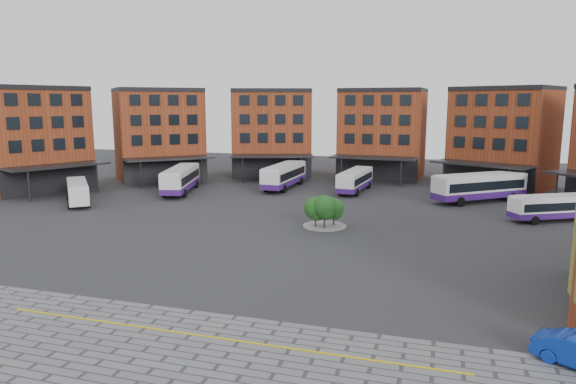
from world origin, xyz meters
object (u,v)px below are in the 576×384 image
(bus_a, at_px, (78,190))
(bus_c, at_px, (284,175))
(bus_f, at_px, (555,207))
(bus_b, at_px, (181,179))
(tree_island, at_px, (324,210))
(bus_e, at_px, (480,187))
(bus_d, at_px, (355,180))

(bus_a, distance_m, bus_c, 27.95)
(bus_a, distance_m, bus_f, 54.86)
(bus_b, relative_size, bus_f, 1.30)
(tree_island, bearing_deg, bus_e, 50.19)
(bus_c, bearing_deg, bus_f, -17.95)
(bus_e, bearing_deg, bus_b, -122.05)
(tree_island, relative_size, bus_b, 0.35)
(bus_a, height_order, bus_b, bus_b)
(bus_d, bearing_deg, bus_b, -156.50)
(tree_island, relative_size, bus_e, 0.38)
(tree_island, bearing_deg, bus_a, 174.17)
(bus_b, relative_size, bus_e, 1.08)
(bus_b, bearing_deg, bus_a, -143.01)
(bus_a, distance_m, bus_b, 13.66)
(tree_island, height_order, bus_d, tree_island)
(bus_b, distance_m, bus_d, 24.24)
(tree_island, height_order, bus_b, bus_b)
(bus_c, height_order, bus_d, bus_c)
(tree_island, xyz_separation_m, bus_a, (-31.87, 3.25, -0.18))
(bus_d, xyz_separation_m, bus_f, (23.16, -11.88, -0.15))
(tree_island, relative_size, bus_d, 0.40)
(bus_a, relative_size, bus_d, 0.80)
(tree_island, xyz_separation_m, bus_d, (-0.57, 21.73, -0.17))
(bus_a, xyz_separation_m, bus_c, (20.88, 18.59, 0.24))
(bus_a, distance_m, bus_d, 36.34)
(bus_e, xyz_separation_m, bus_f, (7.00, -8.86, -0.43))
(bus_f, bearing_deg, tree_island, -95.03)
(bus_b, distance_m, bus_c, 14.78)
(bus_b, relative_size, bus_d, 1.15)
(bus_b, xyz_separation_m, bus_f, (46.18, -4.27, -0.38))
(bus_f, bearing_deg, bus_c, -138.23)
(bus_b, bearing_deg, bus_e, -9.02)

